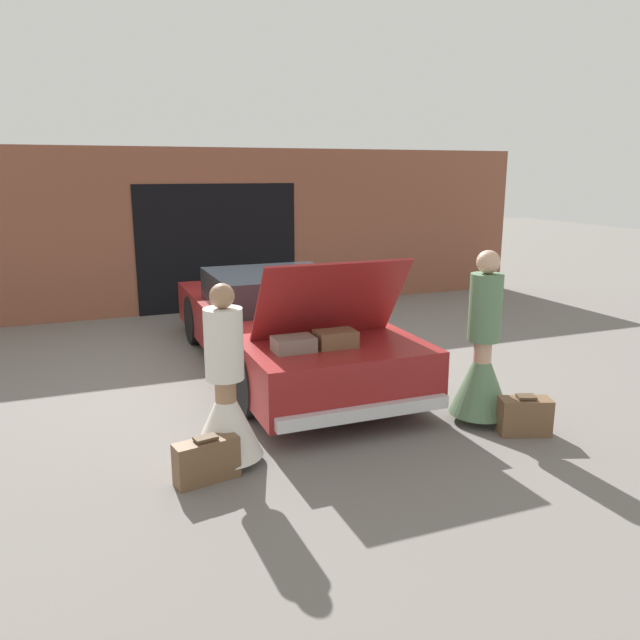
{
  "coord_description": "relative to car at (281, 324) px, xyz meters",
  "views": [
    {
      "loc": [
        -2.32,
        -7.21,
        2.41
      ],
      "look_at": [
        0.0,
        -1.32,
        0.89
      ],
      "focal_mm": 35.0,
      "sensor_mm": 36.0,
      "label": 1
    }
  ],
  "objects": [
    {
      "name": "car",
      "position": [
        0.0,
        0.0,
        0.0
      ],
      "size": [
        1.83,
        4.89,
        1.58
      ],
      "color": "maroon",
      "rests_on": "ground_plane"
    },
    {
      "name": "ground_plane",
      "position": [
        0.0,
        -0.02,
        -0.54
      ],
      "size": [
        40.0,
        40.0,
        0.0
      ],
      "primitive_type": "plane",
      "color": "slate"
    },
    {
      "name": "person_left",
      "position": [
        -1.26,
        -2.42,
        0.01
      ],
      "size": [
        0.6,
        0.6,
        1.54
      ],
      "rotation": [
        0.0,
        0.0,
        -1.53
      ],
      "color": "#997051",
      "rests_on": "ground_plane"
    },
    {
      "name": "garage_wall_back",
      "position": [
        0.0,
        3.57,
        0.85
      ],
      "size": [
        12.0,
        0.14,
        2.8
      ],
      "color": "brown",
      "rests_on": "ground_plane"
    },
    {
      "name": "suitcase_beside_right_person",
      "position": [
        1.46,
        -2.85,
        -0.36
      ],
      "size": [
        0.52,
        0.36,
        0.38
      ],
      "color": "brown",
      "rests_on": "ground_plane"
    },
    {
      "name": "suitcase_beside_left_person",
      "position": [
        -1.49,
        -2.67,
        -0.36
      ],
      "size": [
        0.54,
        0.28,
        0.38
      ],
      "color": "brown",
      "rests_on": "ground_plane"
    },
    {
      "name": "person_right",
      "position": [
        1.26,
        -2.43,
        0.07
      ],
      "size": [
        0.59,
        0.59,
        1.69
      ],
      "rotation": [
        0.0,
        0.0,
        1.34
      ],
      "color": "tan",
      "rests_on": "ground_plane"
    }
  ]
}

